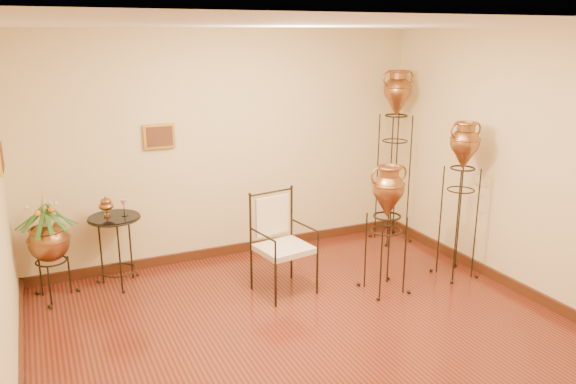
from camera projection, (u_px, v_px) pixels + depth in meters
name	position (u px, v px, depth m)	size (l,w,h in m)	color
ground	(323.00, 347.00, 5.09)	(5.00, 5.00, 0.00)	maroon
room_shell	(325.00, 160.00, 4.62)	(5.02, 5.02, 2.81)	beige
amphora_tall	(394.00, 155.00, 7.43)	(0.48, 0.48, 2.32)	black
amphora_mid	(460.00, 199.00, 6.36)	(0.43, 0.43, 1.84)	black
amphora_short	(386.00, 229.00, 6.03)	(0.47, 0.47, 1.44)	black
planter_urn	(48.00, 237.00, 5.85)	(0.74, 0.74, 1.24)	black
armchair	(284.00, 245.00, 6.04)	(0.70, 0.67, 1.10)	black
side_table	(117.00, 249.00, 6.27)	(0.62, 0.62, 1.02)	black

